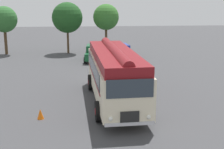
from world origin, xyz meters
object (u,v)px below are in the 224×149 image
(car_mid_left, at_px, (121,52))
(traffic_cone, at_px, (40,114))
(car_near_left, at_px, (94,53))
(vintage_bus, at_px, (114,72))

(car_mid_left, distance_m, traffic_cone, 17.81)
(car_mid_left, bearing_deg, traffic_cone, -111.09)
(car_near_left, distance_m, traffic_cone, 16.74)
(car_mid_left, bearing_deg, vintage_bus, -98.79)
(car_near_left, xyz_separation_m, traffic_cone, (-3.51, -16.36, -0.57))
(car_mid_left, height_order, traffic_cone, car_mid_left)
(traffic_cone, bearing_deg, vintage_bus, 30.58)
(vintage_bus, bearing_deg, traffic_cone, -149.42)
(vintage_bus, relative_size, car_near_left, 2.36)
(vintage_bus, distance_m, car_near_left, 13.92)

